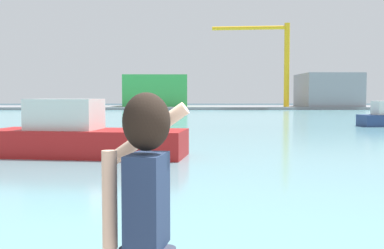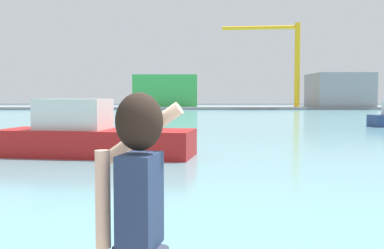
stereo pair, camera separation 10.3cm
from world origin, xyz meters
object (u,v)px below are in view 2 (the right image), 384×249
Objects in this scene: port_crane at (284,54)px; boat_moored at (90,136)px; warehouse_right at (337,90)px; person_photographer at (137,207)px; warehouse_left at (165,91)px.

boat_moored is at bearing -107.37° from port_crane.
boat_moored is 0.68× the size of warehouse_right.
person_photographer is 0.15× the size of warehouse_right.
warehouse_left is (-1.07, 75.00, 2.70)m from boat_moored.
port_crane reaches higher than warehouse_right.
port_crane reaches higher than person_photographer.
warehouse_right reaches higher than boat_moored.
warehouse_left is 24.39m from port_crane.
person_photographer is at bearing -86.98° from warehouse_left.
person_photographer is 91.19m from warehouse_left.
boat_moored is at bearing 24.68° from person_photographer.
warehouse_right reaches higher than warehouse_left.
warehouse_right is (32.39, 71.89, 2.83)m from boat_moored.
port_crane is at bearing -16.45° from warehouse_left.
warehouse_left reaches higher than boat_moored.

